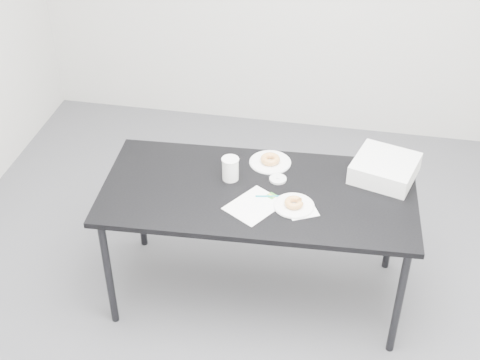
% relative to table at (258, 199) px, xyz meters
% --- Properties ---
extents(floor, '(4.00, 4.00, 0.00)m').
position_rel_table_xyz_m(floor, '(-0.03, -0.05, -0.70)').
color(floor, '#505055').
rests_on(floor, ground).
extents(table, '(1.69, 0.86, 0.76)m').
position_rel_table_xyz_m(table, '(0.00, 0.00, 0.00)').
color(table, black).
rests_on(table, floor).
extents(scorecard, '(0.32, 0.34, 0.00)m').
position_rel_table_xyz_m(scorecard, '(0.00, -0.13, 0.06)').
color(scorecard, white).
rests_on(scorecard, table).
extents(logo_patch, '(0.06, 0.06, 0.00)m').
position_rel_table_xyz_m(logo_patch, '(0.08, -0.04, 0.06)').
color(logo_patch, green).
rests_on(logo_patch, scorecard).
extents(pen, '(0.12, 0.03, 0.01)m').
position_rel_table_xyz_m(pen, '(0.06, -0.05, 0.06)').
color(pen, '#0E899D').
rests_on(pen, scorecard).
extents(napkin, '(0.20, 0.20, 0.00)m').
position_rel_table_xyz_m(napkin, '(0.24, -0.12, 0.06)').
color(napkin, white).
rests_on(napkin, table).
extents(plate_near, '(0.21, 0.21, 0.01)m').
position_rel_table_xyz_m(plate_near, '(0.20, -0.10, 0.06)').
color(plate_near, white).
rests_on(plate_near, napkin).
extents(donut_near, '(0.12, 0.12, 0.03)m').
position_rel_table_xyz_m(donut_near, '(0.20, -0.10, 0.08)').
color(donut_near, '#BF793C').
rests_on(donut_near, plate_near).
extents(plate_far, '(0.23, 0.23, 0.01)m').
position_rel_table_xyz_m(plate_far, '(0.02, 0.26, 0.06)').
color(plate_far, white).
rests_on(plate_far, table).
extents(donut_far, '(0.13, 0.13, 0.04)m').
position_rel_table_xyz_m(donut_far, '(0.02, 0.26, 0.08)').
color(donut_far, '#BF793C').
rests_on(donut_far, plate_far).
extents(coffee_cup, '(0.09, 0.09, 0.13)m').
position_rel_table_xyz_m(coffee_cup, '(-0.17, 0.07, 0.12)').
color(coffee_cup, white).
rests_on(coffee_cup, table).
extents(cup_lid, '(0.09, 0.09, 0.01)m').
position_rel_table_xyz_m(cup_lid, '(0.09, 0.11, 0.06)').
color(cup_lid, silver).
rests_on(cup_lid, table).
extents(bakery_box, '(0.39, 0.39, 0.11)m').
position_rel_table_xyz_m(bakery_box, '(0.65, 0.25, 0.11)').
color(bakery_box, silver).
rests_on(bakery_box, table).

